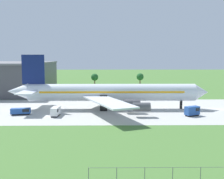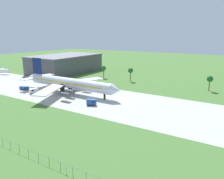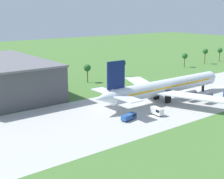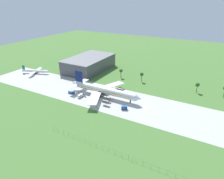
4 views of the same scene
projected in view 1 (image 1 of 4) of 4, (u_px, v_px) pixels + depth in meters
name	position (u px, v px, depth m)	size (l,w,h in m)	color
ground_plane	(218.00, 109.00, 95.15)	(600.00, 600.00, 0.00)	#477233
taxiway_strip	(218.00, 109.00, 95.15)	(320.00, 44.00, 0.02)	#B2B2AD
jet_airliner	(108.00, 93.00, 95.09)	(68.15, 53.10, 18.45)	silver
baggage_tug	(21.00, 111.00, 86.09)	(6.17, 3.00, 2.03)	black
fuel_truck	(55.00, 111.00, 84.04)	(2.31, 5.05, 2.71)	black
catering_van	(192.00, 111.00, 84.40)	(4.88, 3.71, 2.91)	black
terminal_building	(11.00, 77.00, 145.12)	(36.72, 61.20, 15.00)	#47474C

